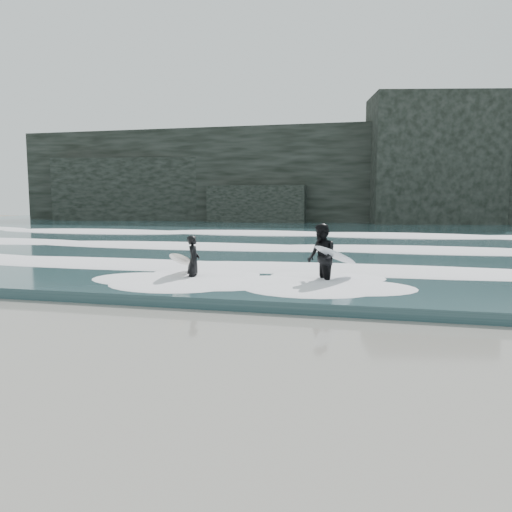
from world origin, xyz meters
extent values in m
plane|color=#7C6A54|center=(0.00, 0.00, 0.00)|extent=(120.00, 120.00, 0.00)
cube|color=#264247|center=(0.00, 29.00, 0.15)|extent=(90.00, 52.00, 0.30)
cube|color=black|center=(0.00, 46.00, 5.00)|extent=(70.00, 9.00, 10.00)
ellipsoid|color=white|center=(0.00, 9.00, 0.40)|extent=(60.00, 3.20, 0.20)
ellipsoid|color=white|center=(0.00, 16.00, 0.42)|extent=(60.00, 4.00, 0.24)
ellipsoid|color=white|center=(0.00, 25.00, 0.45)|extent=(60.00, 4.80, 0.30)
imported|color=black|center=(-1.53, 5.96, 0.80)|extent=(0.47, 0.63, 1.59)
ellipsoid|color=silver|center=(-1.93, 6.01, 0.83)|extent=(0.89, 2.17, 0.73)
imported|color=black|center=(2.34, 6.19, 0.99)|extent=(1.12, 1.21, 1.99)
ellipsoid|color=silver|center=(2.76, 6.19, 1.07)|extent=(1.48, 2.33, 0.84)
camera|label=1|loc=(3.88, -8.27, 2.71)|focal=35.00mm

